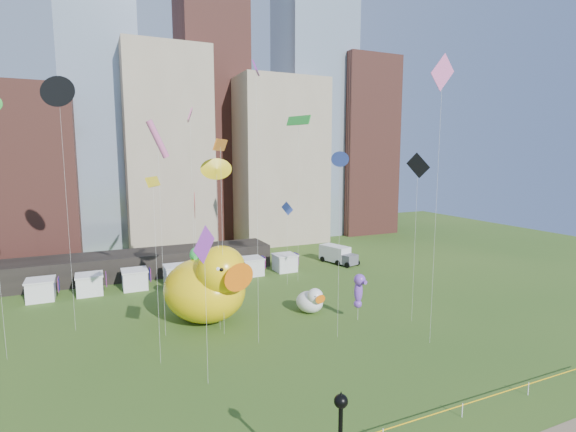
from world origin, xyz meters
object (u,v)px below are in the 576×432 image
big_duck (208,286)px  seahorse_green (198,266)px  box_truck (337,254)px  small_duck (311,301)px  seahorse_purple (359,288)px

big_duck → seahorse_green: bearing=77.9°
seahorse_green → big_duck: bearing=-61.8°
seahorse_green → box_truck: seahorse_green is taller
big_duck → small_duck: (10.20, -1.93, -2.33)m
big_duck → box_truck: 27.94m
seahorse_purple → seahorse_green: bearing=143.0°
seahorse_green → box_truck: size_ratio=1.10×
big_duck → seahorse_purple: size_ratio=2.39×
small_duck → box_truck: size_ratio=0.59×
big_duck → seahorse_purple: bearing=-45.4°
seahorse_green → box_truck: bearing=46.1°
small_duck → seahorse_purple: (3.28, -3.83, 2.02)m
big_duck → box_truck: big_duck is taller
big_duck → small_duck: bearing=-33.0°
small_duck → seahorse_green: size_ratio=0.54×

